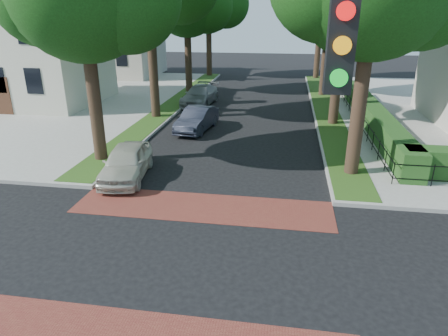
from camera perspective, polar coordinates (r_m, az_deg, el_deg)
The scene contains 16 objects.
ground at distance 11.35m, azimuth -6.47°, elevation -12.88°, with size 120.00×120.00×0.00m, color black.
sidewalk_nw at distance 36.27m, azimuth -29.31°, elevation 8.70°, with size 30.00×30.00×0.15m, color gray.
crosswalk_far at distance 14.02m, azimuth -3.08°, elevation -5.62°, with size 9.00×2.20×0.01m, color maroon.
grass_strip_ne at distance 28.91m, azimuth 14.28°, elevation 8.33°, with size 1.60×29.80×0.02m, color #233F12.
grass_strip_nw at distance 29.89m, azimuth -7.03°, elevation 9.24°, with size 1.60×29.80×0.02m, color #233F12.
tree_right_far at distance 33.36m, azimuth 15.05°, elevation 21.64°, with size 7.25×6.23×9.74m.
tree_right_back at distance 42.35m, azimuth 13.94°, elevation 22.02°, with size 7.50×6.45×10.20m.
tree_left_far at distance 34.20m, azimuth -5.12°, elevation 22.56°, with size 7.00×6.02×9.86m.
tree_left_back at distance 43.02m, azimuth -2.03°, elevation 22.76°, with size 7.75×6.66×10.44m.
hedge_main_road at distance 25.16m, azimuth 20.38°, elevation 7.15°, with size 1.00×18.00×1.20m, color #214618.
fence_main_road at distance 25.05m, azimuth 18.53°, elevation 6.97°, with size 0.06×18.00×0.90m, color black, non-canonical shape.
house_left_near at distance 32.57m, azimuth -26.20°, elevation 16.99°, with size 10.00×9.00×10.14m.
house_left_far at distance 44.87m, azimuth -15.83°, elevation 18.93°, with size 10.00×9.00×10.14m.
parked_car_front at distance 16.67m, azimuth -13.78°, elevation 0.83°, with size 1.62×4.02×1.37m, color beige.
parked_car_middle at distance 22.98m, azimuth -3.88°, elevation 6.96°, with size 1.40×4.01×1.32m, color #1F222E.
parked_car_rear at distance 29.76m, azimuth -3.46°, elevation 10.34°, with size 1.93×4.74×1.37m, color gray.
Camera 1 is at (2.68, -9.01, 6.36)m, focal length 32.00 mm.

